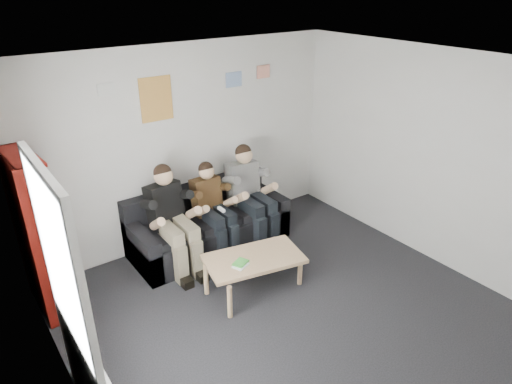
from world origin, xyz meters
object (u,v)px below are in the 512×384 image
(sofa, at_px, (208,226))
(person_middle, at_px, (214,210))
(person_left, at_px, (173,220))
(coffee_table, at_px, (254,261))
(person_right, at_px, (252,196))
(bookshelf, at_px, (39,235))

(sofa, relative_size, person_middle, 1.71)
(sofa, xyz_separation_m, person_left, (-0.60, -0.20, 0.37))
(coffee_table, height_order, person_right, person_right)
(bookshelf, bearing_deg, person_left, -10.02)
(bookshelf, relative_size, person_middle, 1.46)
(sofa, height_order, coffee_table, sofa)
(person_middle, height_order, person_right, person_right)
(bookshelf, bearing_deg, person_middle, -8.28)
(bookshelf, height_order, person_right, bookshelf)
(bookshelf, height_order, coffee_table, bookshelf)
(sofa, distance_m, bookshelf, 2.19)
(coffee_table, bearing_deg, sofa, 86.42)
(sofa, xyz_separation_m, person_right, (0.60, -0.20, 0.37))
(person_middle, bearing_deg, sofa, 89.43)
(sofa, relative_size, coffee_table, 1.90)
(person_middle, distance_m, person_right, 0.60)
(person_middle, bearing_deg, bookshelf, 175.62)
(bookshelf, relative_size, person_right, 1.35)
(person_left, height_order, person_right, person_right)
(bookshelf, bearing_deg, sofa, -2.96)
(bookshelf, distance_m, person_right, 2.71)
(person_left, xyz_separation_m, person_middle, (0.60, 0.01, -0.04))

